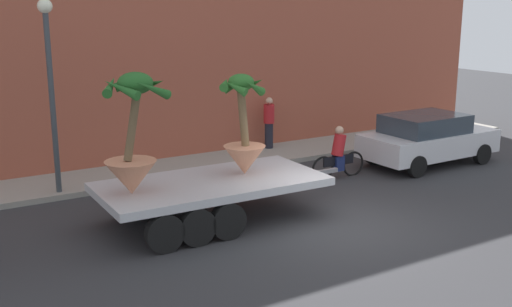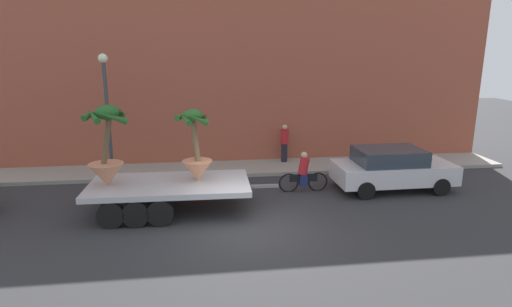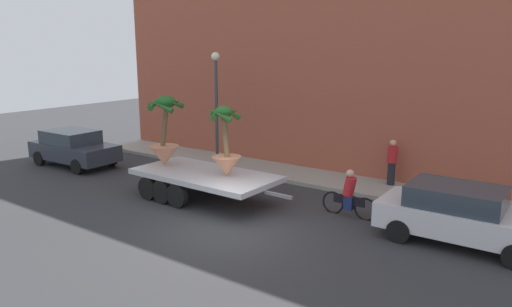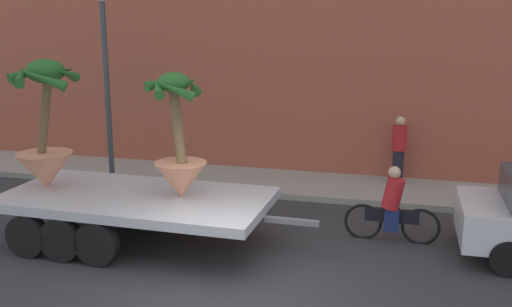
# 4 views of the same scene
# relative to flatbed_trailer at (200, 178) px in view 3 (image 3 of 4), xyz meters

# --- Properties ---
(ground_plane) EXTENTS (60.00, 60.00, 0.00)m
(ground_plane) POSITION_rel_flatbed_trailer_xyz_m (2.59, -1.65, -0.76)
(ground_plane) COLOR #2D2D30
(sidewalk) EXTENTS (24.00, 2.20, 0.15)m
(sidewalk) POSITION_rel_flatbed_trailer_xyz_m (2.59, 4.45, -0.68)
(sidewalk) COLOR gray
(sidewalk) RESTS_ON ground
(building_facade) EXTENTS (24.00, 1.20, 9.78)m
(building_facade) POSITION_rel_flatbed_trailer_xyz_m (2.59, 6.15, 4.13)
(building_facade) COLOR #9E4C38
(building_facade) RESTS_ON ground
(flatbed_trailer) EXTENTS (6.11, 2.59, 0.98)m
(flatbed_trailer) POSITION_rel_flatbed_trailer_xyz_m (0.00, 0.00, 0.00)
(flatbed_trailer) COLOR #B7BABF
(flatbed_trailer) RESTS_ON ground
(potted_palm_rear) EXTENTS (1.16, 1.12, 2.35)m
(potted_palm_rear) POSITION_rel_flatbed_trailer_xyz_m (1.12, 0.06, 1.10)
(potted_palm_rear) COLOR tan
(potted_palm_rear) RESTS_ON flatbed_trailer
(potted_palm_middle) EXTENTS (1.41, 1.43, 2.54)m
(potted_palm_middle) POSITION_rel_flatbed_trailer_xyz_m (-1.61, -0.06, 1.24)
(potted_palm_middle) COLOR tan
(potted_palm_middle) RESTS_ON flatbed_trailer
(cyclist) EXTENTS (1.84, 0.34, 1.54)m
(cyclist) POSITION_rel_flatbed_trailer_xyz_m (4.99, 1.35, -0.09)
(cyclist) COLOR black
(cyclist) RESTS_ON ground
(parked_car) EXTENTS (4.38, 2.04, 1.58)m
(parked_car) POSITION_rel_flatbed_trailer_xyz_m (8.31, 1.15, 0.07)
(parked_car) COLOR silver
(parked_car) RESTS_ON ground
(trailing_car) EXTENTS (4.22, 2.04, 1.58)m
(trailing_car) POSITION_rel_flatbed_trailer_xyz_m (-7.79, 0.30, 0.07)
(trailing_car) COLOR #2D333D
(trailing_car) RESTS_ON ground
(pedestrian_near_gate) EXTENTS (0.36, 0.36, 1.71)m
(pedestrian_near_gate) POSITION_rel_flatbed_trailer_xyz_m (4.99, 5.04, 0.29)
(pedestrian_near_gate) COLOR black
(pedestrian_near_gate) RESTS_ON sidewalk
(street_lamp) EXTENTS (0.36, 0.36, 4.83)m
(street_lamp) POSITION_rel_flatbed_trailer_xyz_m (-2.29, 3.65, 2.47)
(street_lamp) COLOR #383D42
(street_lamp) RESTS_ON sidewalk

